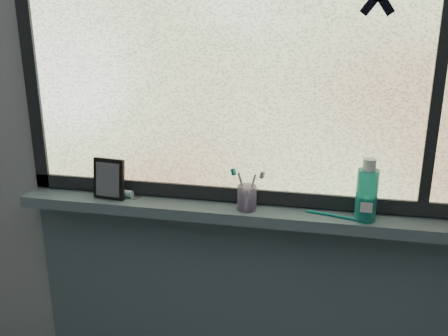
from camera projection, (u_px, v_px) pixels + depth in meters
wall_back at (245, 138)px, 1.73m from camera, size 3.00×0.01×2.50m
windowsill at (241, 213)px, 1.74m from camera, size 1.62×0.14×0.04m
sill_apron at (242, 327)px, 1.95m from camera, size 1.62×0.02×0.98m
window_pane at (245, 56)px, 1.62m from camera, size 1.50×0.01×1.00m
frame_bottom at (243, 194)px, 1.77m from camera, size 1.60×0.03×0.05m
frame_left at (30, 52)px, 1.77m from camera, size 0.05×0.03×1.10m
frame_mullion at (441, 60)px, 1.50m from camera, size 0.03×0.03×1.00m
vanity_mirror at (109, 179)px, 1.79m from camera, size 0.12×0.07×0.15m
toothpaste_tube at (116, 192)px, 1.82m from camera, size 0.20×0.05×0.04m
toothbrush_cup at (247, 198)px, 1.70m from camera, size 0.08×0.08×0.09m
toothbrush_lying at (331, 214)px, 1.65m from camera, size 0.21×0.07×0.01m
mouthwash_bottle at (367, 190)px, 1.60m from camera, size 0.09×0.09×0.17m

